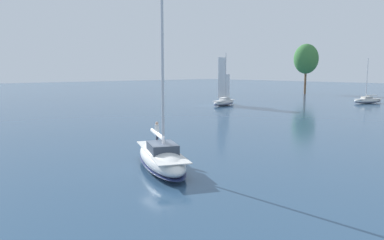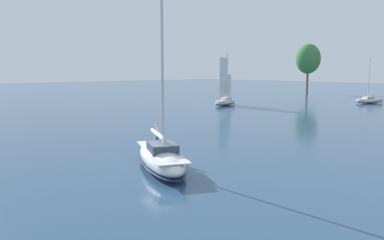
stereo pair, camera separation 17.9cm
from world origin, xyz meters
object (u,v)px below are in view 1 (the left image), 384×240
sailboat_moored_near_marina (224,101)px  sailboat_moored_mid_channel (368,100)px  sailboat_main (161,156)px  tree_shore_center (306,59)px

sailboat_moored_near_marina → sailboat_moored_mid_channel: (17.33, 26.39, -0.21)m
sailboat_moored_near_marina → sailboat_main: bearing=-51.9°
sailboat_main → sailboat_moored_near_marina: 49.69m
sailboat_main → sailboat_moored_mid_channel: size_ratio=1.34×
tree_shore_center → sailboat_moored_mid_channel: 34.56m
sailboat_main → sailboat_moored_mid_channel: (-13.35, 65.48, -0.23)m
tree_shore_center → sailboat_moored_near_marina: 47.63m
sailboat_moored_near_marina → sailboat_moored_mid_channel: bearing=56.7°
sailboat_moored_near_marina → sailboat_moored_mid_channel: sailboat_moored_near_marina is taller
sailboat_main → sailboat_moored_mid_channel: bearing=101.5°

